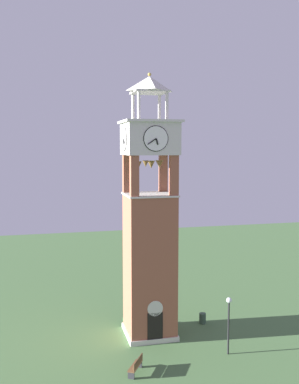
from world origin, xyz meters
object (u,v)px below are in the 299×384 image
(clock_tower, at_px, (150,233))
(park_bench, at_px, (136,366))
(lamp_post, at_px, (229,315))
(trash_bin, at_px, (203,318))

(clock_tower, height_order, park_bench, clock_tower)
(lamp_post, height_order, trash_bin, lamp_post)
(trash_bin, bearing_deg, lamp_post, -91.64)
(lamp_post, relative_size, trash_bin, 4.83)
(trash_bin, bearing_deg, park_bench, -136.71)
(park_bench, height_order, trash_bin, park_bench)
(trash_bin, bearing_deg, clock_tower, -167.98)
(clock_tower, bearing_deg, park_bench, -111.87)
(clock_tower, xyz_separation_m, trash_bin, (4.48, 0.95, -7.17))
(clock_tower, relative_size, trash_bin, 23.47)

